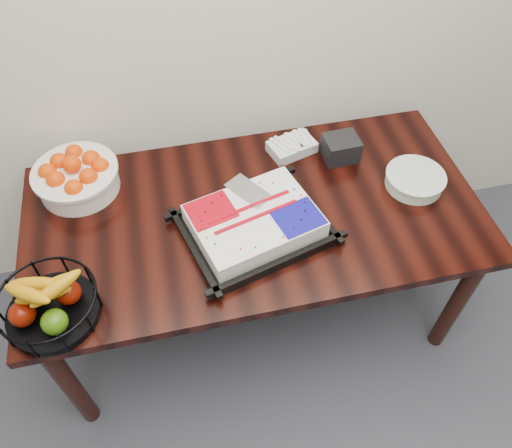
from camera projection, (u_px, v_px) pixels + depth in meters
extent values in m
plane|color=silver|center=(224.00, 2.00, 1.81)|extent=(5.00, 0.00, 5.00)
cube|color=black|center=(254.00, 214.00, 1.98)|extent=(1.80, 0.90, 0.04)
cylinder|color=black|center=(69.00, 383.00, 1.93)|extent=(0.07, 0.07, 0.71)
cylinder|color=black|center=(71.00, 236.00, 2.39)|extent=(0.07, 0.07, 0.71)
cylinder|color=black|center=(457.00, 302.00, 2.16)|extent=(0.07, 0.07, 0.71)
cylinder|color=black|center=(391.00, 182.00, 2.62)|extent=(0.07, 0.07, 0.71)
cube|color=black|center=(254.00, 230.00, 1.90)|extent=(0.60, 0.52, 0.02)
cube|color=white|center=(254.00, 221.00, 1.86)|extent=(0.52, 0.44, 0.08)
cube|color=#A90312|center=(214.00, 202.00, 1.86)|extent=(0.20, 0.18, 0.00)
cube|color=#100C8E|center=(296.00, 226.00, 1.79)|extent=(0.20, 0.18, 0.00)
cube|color=silver|center=(256.00, 191.00, 1.90)|extent=(0.17, 0.20, 0.00)
cylinder|color=white|center=(78.00, 179.00, 2.01)|extent=(0.32, 0.32, 0.10)
cylinder|color=white|center=(75.00, 171.00, 1.97)|extent=(0.34, 0.34, 0.01)
cylinder|color=black|center=(54.00, 312.00, 1.67)|extent=(0.31, 0.31, 0.03)
torus|color=black|center=(45.00, 298.00, 1.59)|extent=(0.33, 0.33, 0.01)
cylinder|color=white|center=(414.00, 180.00, 2.04)|extent=(0.23, 0.23, 0.05)
cylinder|color=white|center=(416.00, 175.00, 2.02)|extent=(0.24, 0.24, 0.01)
cube|color=silver|center=(292.00, 147.00, 2.17)|extent=(0.22, 0.18, 0.05)
cube|color=black|center=(341.00, 148.00, 2.13)|extent=(0.15, 0.13, 0.10)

